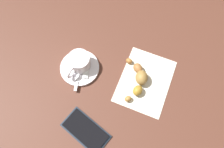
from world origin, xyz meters
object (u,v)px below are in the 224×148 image
Objects in this scene: espresso_cup at (79,63)px; teaspoon at (79,67)px; sugar_packet at (86,68)px; cell_phone at (86,131)px; saucer at (80,68)px; napkin at (145,82)px; croissant at (139,79)px.

espresso_cup reaches higher than teaspoon.
espresso_cup is 1.32× the size of sugar_packet.
sugar_packet is at bearing -5.24° from espresso_cup.
teaspoon is 1.70× the size of sugar_packet.
cell_phone is (0.07, -0.18, -0.01)m from teaspoon.
sugar_packet is (0.02, 0.00, 0.01)m from saucer.
sugar_packet is at bearing 106.03° from cell_phone.
espresso_cup reaches higher than napkin.
teaspoon reaches higher than sugar_packet.
croissant is at bearing 0.09° from espresso_cup.
espresso_cup is at bearing 111.83° from cell_phone.
espresso_cup is at bearing -179.91° from croissant.
cell_phone is (-0.12, -0.19, -0.01)m from croissant.
espresso_cup is 0.02m from teaspoon.
saucer is 1.77× the size of sugar_packet.
cell_phone is at bearing -176.71° from sugar_packet.
teaspoon is at bearing -77.53° from saucer.
saucer is 0.21m from napkin.
napkin is at bearing 1.78° from teaspoon.
croissant reaches higher than cell_phone.
croissant is (0.19, 0.00, 0.01)m from teaspoon.
croissant reaches higher than sugar_packet.
espresso_cup reaches higher than sugar_packet.
sugar_packet is at bearing -178.71° from napkin.
saucer is at bearing -178.40° from napkin.
espresso_cup is 0.77× the size of teaspoon.
espresso_cup is 0.21m from napkin.
teaspoon is 0.77× the size of cell_phone.
napkin is (0.21, 0.00, -0.03)m from espresso_cup.
croissant reaches higher than napkin.
saucer reaches higher than napkin.
saucer is at bearing 102.47° from teaspoon.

